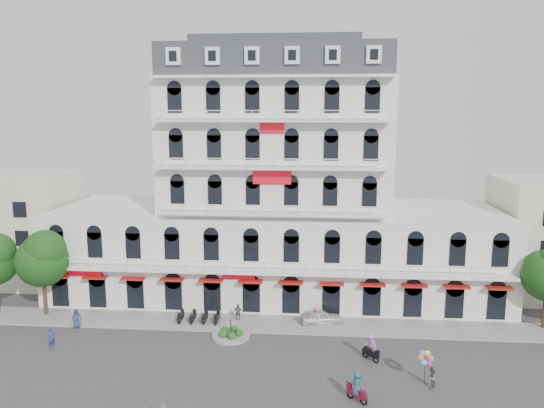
{
  "coord_description": "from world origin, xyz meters",
  "views": [
    {
      "loc": [
        3.91,
        -35.64,
        18.78
      ],
      "look_at": [
        0.16,
        10.0,
        10.81
      ],
      "focal_mm": 35.0,
      "sensor_mm": 36.0,
      "label": 1
    }
  ],
  "objects_px": {
    "rider_east": "(357,387)",
    "balloon_vendor": "(429,369)",
    "parked_car": "(322,317)",
    "rider_center": "(371,346)"
  },
  "relations": [
    {
      "from": "parked_car",
      "to": "rider_east",
      "type": "relative_size",
      "value": 1.81
    },
    {
      "from": "rider_east",
      "to": "parked_car",
      "type": "bearing_deg",
      "value": -37.61
    },
    {
      "from": "rider_east",
      "to": "rider_center",
      "type": "bearing_deg",
      "value": -61.26
    },
    {
      "from": "parked_car",
      "to": "balloon_vendor",
      "type": "relative_size",
      "value": 1.55
    },
    {
      "from": "parked_car",
      "to": "balloon_vendor",
      "type": "distance_m",
      "value": 12.65
    },
    {
      "from": "rider_center",
      "to": "balloon_vendor",
      "type": "height_order",
      "value": "balloon_vendor"
    },
    {
      "from": "balloon_vendor",
      "to": "rider_center",
      "type": "bearing_deg",
      "value": 134.29
    },
    {
      "from": "parked_car",
      "to": "rider_center",
      "type": "relative_size",
      "value": 1.76
    },
    {
      "from": "rider_east",
      "to": "rider_center",
      "type": "xyz_separation_m",
      "value": [
        1.49,
        6.03,
        0.1
      ]
    },
    {
      "from": "rider_east",
      "to": "balloon_vendor",
      "type": "bearing_deg",
      "value": -112.35
    }
  ]
}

